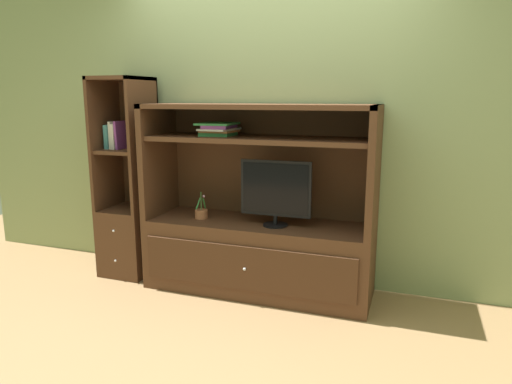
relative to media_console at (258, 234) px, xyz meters
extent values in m
plane|color=#99754C|center=(0.00, -0.41, -0.46)|extent=(8.00, 8.00, 0.00)
cube|color=#8C9E6B|center=(0.00, 0.34, 0.94)|extent=(6.00, 0.10, 2.80)
cube|color=#4C2D1C|center=(0.00, -0.01, -0.18)|extent=(1.79, 0.57, 0.56)
cube|color=#462A19|center=(0.00, -0.30, -0.18)|extent=(1.65, 0.02, 0.34)
sphere|color=silver|center=(0.00, -0.32, -0.18)|extent=(0.02, 0.02, 0.02)
cube|color=#4C2D1C|center=(-0.87, -0.01, 0.56)|extent=(0.05, 0.57, 0.91)
cube|color=#4C2D1C|center=(0.87, -0.01, 0.56)|extent=(0.05, 0.57, 0.91)
cube|color=#4C2D1C|center=(0.00, 0.27, 0.56)|extent=(1.79, 0.02, 0.91)
cube|color=#4C2D1C|center=(0.00, -0.01, 0.99)|extent=(1.79, 0.57, 0.04)
cube|color=#4C2D1C|center=(0.00, -0.01, 0.75)|extent=(1.69, 0.51, 0.04)
cylinder|color=black|center=(0.16, -0.07, 0.11)|extent=(0.19, 0.19, 0.01)
cylinder|color=black|center=(0.16, -0.07, 0.15)|extent=(0.03, 0.03, 0.07)
cube|color=black|center=(0.16, -0.07, 0.39)|extent=(0.55, 0.02, 0.42)
cube|color=black|center=(0.16, -0.08, 0.39)|extent=(0.51, 0.00, 0.38)
cylinder|color=#B26642|center=(-0.47, -0.05, 0.13)|extent=(0.10, 0.10, 0.07)
cylinder|color=#3D6B33|center=(-0.47, -0.05, 0.24)|extent=(0.01, 0.01, 0.15)
cube|color=#2D7A38|center=(-0.45, -0.04, 0.22)|extent=(0.03, 0.09, 0.11)
cube|color=#2D7A38|center=(-0.50, -0.05, 0.22)|extent=(0.02, 0.08, 0.08)
sphere|color=#DB9EC6|center=(-0.45, -0.04, 0.28)|extent=(0.02, 0.02, 0.02)
cube|color=#338C4C|center=(-0.33, -0.01, 0.78)|extent=(0.24, 0.25, 0.03)
cube|color=#A56638|center=(-0.31, -0.02, 0.80)|extent=(0.25, 0.26, 0.02)
cube|color=silver|center=(-0.32, -0.01, 0.82)|extent=(0.25, 0.34, 0.01)
cube|color=purple|center=(-0.32, -0.01, 0.84)|extent=(0.23, 0.34, 0.03)
cube|color=#338C4C|center=(-0.33, -0.02, 0.86)|extent=(0.28, 0.32, 0.02)
cube|color=#4C2D1C|center=(-1.20, -0.01, -0.17)|extent=(0.41, 0.44, 0.58)
sphere|color=silver|center=(-1.20, -0.23, -0.03)|extent=(0.02, 0.02, 0.02)
sphere|color=silver|center=(-1.20, -0.23, -0.29)|extent=(0.02, 0.02, 0.02)
cube|color=#4C2D1C|center=(-1.39, -0.01, 0.67)|extent=(0.03, 0.44, 1.11)
cube|color=#4C2D1C|center=(-1.01, -0.01, 0.67)|extent=(0.03, 0.44, 1.11)
cube|color=#4C2D1C|center=(-1.20, 0.21, 0.67)|extent=(0.41, 0.02, 1.11)
cube|color=#4C2D1C|center=(-1.20, -0.01, 0.62)|extent=(0.35, 0.40, 0.03)
cube|color=#4C2D1C|center=(-1.20, -0.01, 1.21)|extent=(0.41, 0.44, 0.03)
cube|color=teal|center=(-1.33, -0.01, 0.73)|extent=(0.03, 0.17, 0.20)
cube|color=silver|center=(-1.29, -0.01, 0.75)|extent=(0.02, 0.14, 0.23)
cube|color=silver|center=(-1.26, -0.01, 0.74)|extent=(0.04, 0.17, 0.21)
cube|color=purple|center=(-1.23, -0.01, 0.75)|extent=(0.03, 0.17, 0.24)
camera|label=1|loc=(1.14, -3.32, 1.06)|focal=32.37mm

